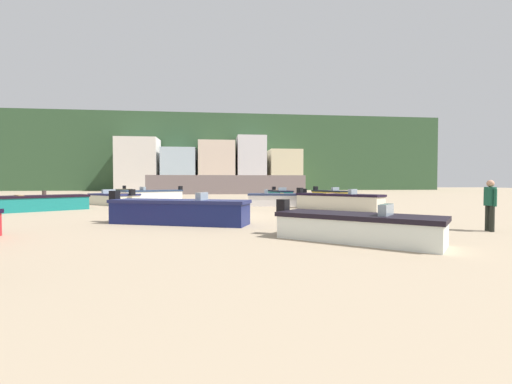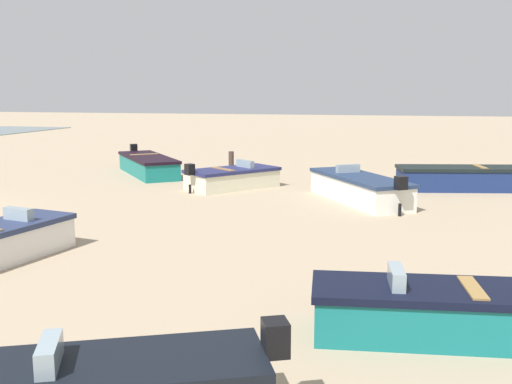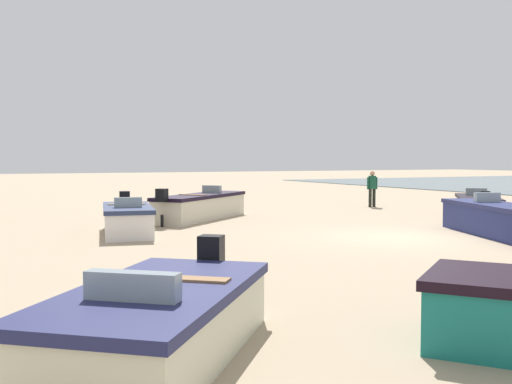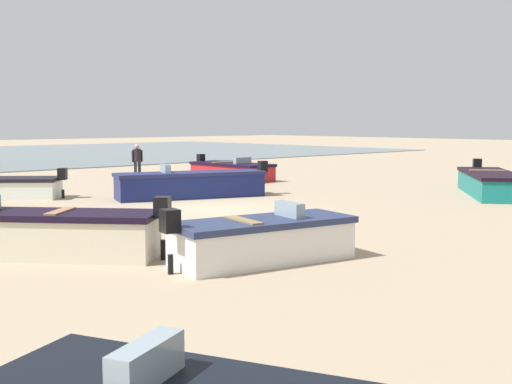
% 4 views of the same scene
% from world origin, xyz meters
% --- Properties ---
extents(boat_navy_4, '(2.50, 5.25, 1.21)m').
position_xyz_m(boat_navy_4, '(-8.49, 17.48, 0.45)').
color(boat_navy_4, navy).
rests_on(boat_navy_4, ground).
extents(boat_teal_6, '(5.12, 4.48, 1.16)m').
position_xyz_m(boat_teal_6, '(-9.58, 4.05, 0.43)').
color(boat_teal_6, '#16746F').
rests_on(boat_teal_6, ground).
extents(boat_cream_7, '(3.81, 3.54, 1.10)m').
position_xyz_m(boat_cream_7, '(-6.78, 8.81, 0.40)').
color(boat_cream_7, beige).
rests_on(boat_cream_7, ground).
extents(boat_teal_9, '(1.78, 4.18, 1.12)m').
position_xyz_m(boat_teal_9, '(6.00, 15.73, 0.42)').
color(boat_teal_9, '#146D6E').
rests_on(boat_teal_9, ground).
extents(boat_white_10, '(4.89, 3.88, 1.21)m').
position_xyz_m(boat_white_10, '(-5.12, 13.77, 0.46)').
color(boat_white_10, white).
rests_on(boat_white_10, ground).
extents(mooring_post_near_water, '(0.24, 0.24, 1.02)m').
position_xyz_m(mooring_post_near_water, '(-10.72, 7.64, 0.51)').
color(mooring_post_near_water, '#3E302C').
rests_on(mooring_post_near_water, ground).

